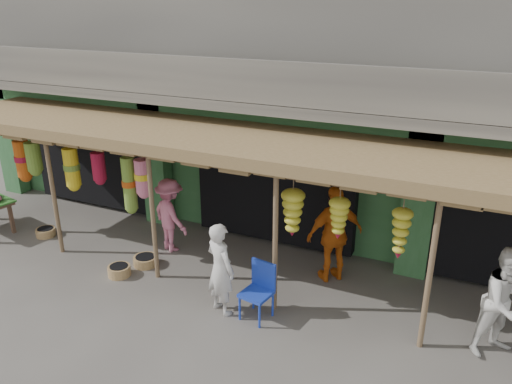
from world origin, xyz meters
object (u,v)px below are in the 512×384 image
at_px(blue_chair, 259,287).
at_px(person_vendor, 335,234).
at_px(person_front, 220,269).
at_px(person_shopper, 170,215).
at_px(person_right, 506,303).

bearing_deg(blue_chair, person_vendor, 74.73).
xyz_separation_m(person_front, person_shopper, (-2.09, 1.59, -0.03)).
xyz_separation_m(blue_chair, person_right, (3.75, 0.69, 0.33)).
bearing_deg(person_right, blue_chair, 147.18).
relative_size(person_vendor, person_shopper, 1.19).
distance_m(blue_chair, person_vendor, 1.93).
height_order(blue_chair, person_front, person_front).
bearing_deg(blue_chair, person_right, 20.03).
height_order(person_front, person_vendor, person_vendor).
xyz_separation_m(blue_chair, person_front, (-0.66, -0.16, 0.28)).
xyz_separation_m(blue_chair, person_vendor, (0.79, 1.71, 0.41)).
distance_m(person_right, person_vendor, 3.13).
xyz_separation_m(person_right, person_shopper, (-6.49, 0.74, -0.08)).
relative_size(person_right, person_vendor, 0.92).
bearing_deg(person_vendor, person_front, 9.28).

